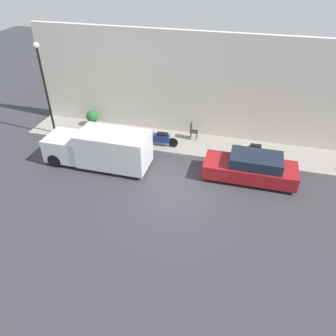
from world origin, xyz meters
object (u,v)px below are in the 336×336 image
at_px(streetlamp, 44,79).
at_px(potted_plant, 92,118).
at_px(scooter_silver, 252,151).
at_px(delivery_van, 99,148).
at_px(motorcycle_blue, 160,138).
at_px(cafe_chair, 193,130).
at_px(parked_car, 251,168).

height_order(streetlamp, potted_plant, streetlamp).
relative_size(scooter_silver, potted_plant, 2.02).
distance_m(delivery_van, streetlamp, 5.09).
bearing_deg(scooter_silver, delivery_van, 107.71).
bearing_deg(scooter_silver, motorcycle_blue, 89.84).
relative_size(motorcycle_blue, potted_plant, 2.13).
bearing_deg(streetlamp, scooter_silver, -89.13).
distance_m(streetlamp, cafe_chair, 8.49).
bearing_deg(parked_car, delivery_van, 95.06).
relative_size(motorcycle_blue, streetlamp, 0.39).
bearing_deg(potted_plant, delivery_van, -149.02).
height_order(motorcycle_blue, potted_plant, potted_plant).
distance_m(delivery_van, potted_plant, 4.19).
bearing_deg(motorcycle_blue, cafe_chair, -52.89).
distance_m(parked_car, delivery_van, 7.44).
relative_size(delivery_van, cafe_chair, 5.39).
bearing_deg(parked_car, potted_plant, 72.95).
height_order(parked_car, potted_plant, parked_car).
height_order(delivery_van, motorcycle_blue, delivery_van).
distance_m(parked_car, motorcycle_blue, 5.23).
relative_size(delivery_van, scooter_silver, 2.77).
bearing_deg(cafe_chair, scooter_silver, -109.45).
distance_m(motorcycle_blue, cafe_chair, 1.95).
height_order(scooter_silver, potted_plant, potted_plant).
xyz_separation_m(parked_car, delivery_van, (-0.66, 7.41, 0.32)).
relative_size(delivery_van, motorcycle_blue, 2.63).
distance_m(parked_car, cafe_chair, 4.46).
xyz_separation_m(scooter_silver, streetlamp, (-0.17, 11.32, 2.77)).
xyz_separation_m(delivery_van, cafe_chair, (3.55, -4.02, -0.26)).
bearing_deg(parked_car, cafe_chair, 49.50).
bearing_deg(cafe_chair, parked_car, -130.50).
bearing_deg(cafe_chair, motorcycle_blue, 127.11).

